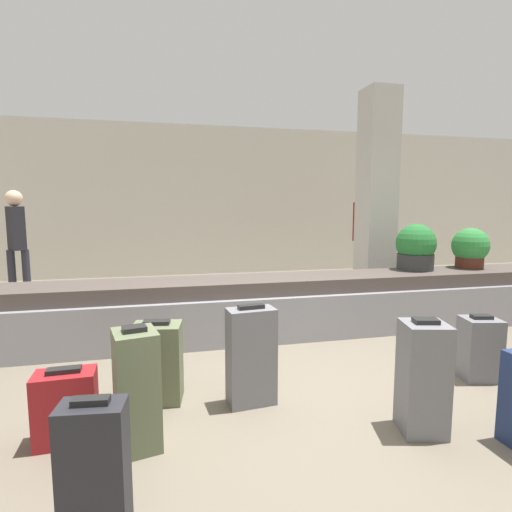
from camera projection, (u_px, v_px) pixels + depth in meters
ground_plane at (298, 391)px, 3.18m from camera, size 18.00×18.00×0.00m
back_wall at (210, 201)px, 8.70m from camera, size 18.00×0.06×3.20m
carousel at (256, 308)px, 4.57m from camera, size 8.08×0.83×0.66m
pillar at (376, 198)px, 6.04m from camera, size 0.47×0.47×3.20m
suitcase_2 at (137, 389)px, 2.40m from camera, size 0.30×0.33×0.76m
suitcase_3 at (94, 470)px, 1.75m from camera, size 0.30×0.21×0.64m
suitcase_4 at (66, 407)px, 2.47m from camera, size 0.37×0.23×0.48m
suitcase_5 at (479, 348)px, 3.38m from camera, size 0.34×0.31×0.56m
suitcase_6 at (423, 377)px, 2.57m from camera, size 0.33×0.33×0.76m
suitcase_7 at (158, 362)px, 3.00m from camera, size 0.39×0.31×0.62m
suitcase_8 at (251, 356)px, 2.94m from camera, size 0.37×0.23×0.75m
potted_plant_0 at (470, 248)px, 5.25m from camera, size 0.46×0.46×0.53m
potted_plant_1 at (416, 248)px, 5.09m from camera, size 0.50×0.50×0.59m
traveler_0 at (363, 228)px, 7.07m from camera, size 0.34×0.25×1.80m
traveler_1 at (17, 236)px, 5.99m from camera, size 0.32×0.37×1.71m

